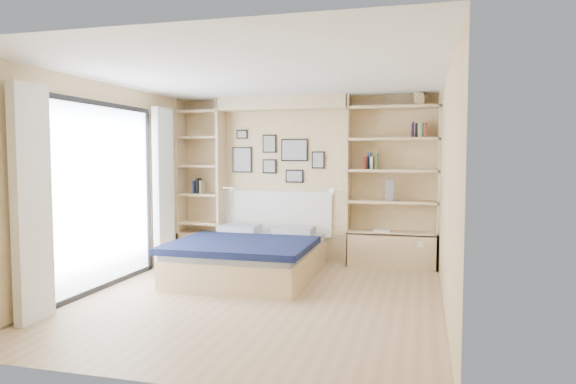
# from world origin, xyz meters

# --- Properties ---
(ground) EXTENTS (4.50, 4.50, 0.00)m
(ground) POSITION_xyz_m (0.00, 0.00, 0.00)
(ground) COLOR tan
(ground) RESTS_ON ground
(room_shell) EXTENTS (4.50, 4.50, 4.50)m
(room_shell) POSITION_xyz_m (-0.39, 1.52, 1.08)
(room_shell) COLOR beige
(room_shell) RESTS_ON ground
(bed) EXTENTS (1.77, 2.33, 1.07)m
(bed) POSITION_xyz_m (-0.45, 1.01, 0.28)
(bed) COLOR beige
(bed) RESTS_ON ground
(photo_gallery) EXTENTS (1.48, 0.02, 0.82)m
(photo_gallery) POSITION_xyz_m (-0.45, 2.22, 1.60)
(photo_gallery) COLOR black
(photo_gallery) RESTS_ON ground
(reading_lamps) EXTENTS (1.92, 0.12, 0.15)m
(reading_lamps) POSITION_xyz_m (-0.30, 2.00, 1.10)
(reading_lamps) COLOR silver
(reading_lamps) RESTS_ON ground
(shelf_decor) EXTENTS (3.56, 0.23, 2.03)m
(shelf_decor) POSITION_xyz_m (1.07, 2.07, 1.68)
(shelf_decor) COLOR #A51E1E
(shelf_decor) RESTS_ON ground
(deck_chair) EXTENTS (0.58, 0.90, 0.87)m
(deck_chair) POSITION_xyz_m (-3.37, 1.06, 0.42)
(deck_chair) COLOR tan
(deck_chair) RESTS_ON ground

